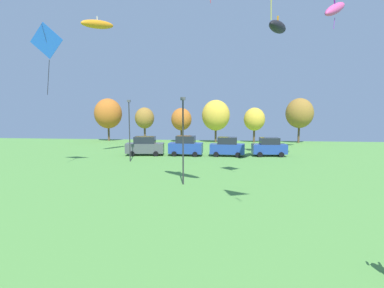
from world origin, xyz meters
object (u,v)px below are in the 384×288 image
Objects in this scene: treeline_tree_1 at (145,118)px; treeline_tree_3 at (216,115)px; kite_flying_9 at (335,9)px; treeline_tree_4 at (254,119)px; kite_flying_1 at (98,24)px; treeline_tree_0 at (108,114)px; parked_car_second_from_left at (186,146)px; kite_flying_2 at (278,27)px; treeline_tree_2 at (181,119)px; kite_flying_8 at (47,43)px; light_post_1 at (129,127)px; parked_car_leftmost at (145,146)px; parked_car_third_from_left at (227,147)px; parked_car_rightmost_in_row at (269,147)px; light_post_0 at (183,136)px; treeline_tree_5 at (300,113)px.

treeline_tree_1 is 13.04m from treeline_tree_3.
kite_flying_9 is 0.61× the size of treeline_tree_4.
treeline_tree_0 is (-6.99, 19.97, -10.26)m from kite_flying_1.
kite_flying_9 is at bearing -19.86° from parked_car_second_from_left.
kite_flying_1 is 25.54m from treeline_tree_3.
kite_flying_9 is (24.56, -2.96, -0.09)m from kite_flying_1.
kite_flying_2 is 0.80× the size of treeline_tree_2.
light_post_1 is (5.55, 6.00, -7.94)m from kite_flying_8.
parked_car_leftmost is 0.80× the size of treeline_tree_4.
light_post_1 is at bearing -20.99° from kite_flying_1.
treeline_tree_4 is (4.94, 16.58, 2.91)m from parked_car_third_from_left.
kite_flying_2 reaches higher than parked_car_third_from_left.
light_post_1 reaches higher than treeline_tree_4.
kite_flying_8 is 0.81× the size of treeline_tree_0.
parked_car_second_from_left is 1.00× the size of parked_car_rightmost_in_row.
treeline_tree_5 is (16.20, 31.08, 1.40)m from light_post_0.
kite_flying_9 reaches higher than kite_flying_8.
light_post_1 is at bearing 167.60° from kite_flying_2.
treeline_tree_3 is 0.96× the size of treeline_tree_5.
treeline_tree_2 is 0.78× the size of treeline_tree_5.
treeline_tree_5 is at bearing -0.68° from treeline_tree_4.
kite_flying_9 is 25.39m from parked_car_leftmost.
kite_flying_1 reaches higher than treeline_tree_5.
light_post_0 is at bearing -44.99° from kite_flying_1.
light_post_1 is at bearing -113.47° from treeline_tree_3.
kite_flying_8 is 1.69× the size of kite_flying_9.
treeline_tree_3 is (-6.12, 24.17, -8.47)m from kite_flying_2.
parked_car_leftmost is 16.04m from treeline_tree_2.
treeline_tree_1 is 27.47m from treeline_tree_5.
kite_flying_2 is at bearing -62.71° from treeline_tree_2.
light_post_0 is (6.81, -14.34, 2.58)m from parked_car_leftmost.
kite_flying_1 is at bearing -163.07° from parked_car_third_from_left.
light_post_0 is at bearing -100.11° from parked_car_third_from_left.
treeline_tree_3 is at bearing 55.81° from parked_car_leftmost.
kite_flying_9 reaches higher than treeline_tree_4.
parked_car_second_from_left is 24.63m from treeline_tree_5.
parked_car_third_from_left is at bearing 13.17° from kite_flying_1.
parked_car_second_from_left is at bearing -121.35° from treeline_tree_4.
treeline_tree_1 is 0.83× the size of treeline_tree_3.
treeline_tree_0 is (-21.73, 16.52, 3.88)m from parked_car_third_from_left.
kite_flying_2 reaches higher than treeline_tree_3.
parked_car_rightmost_in_row is 0.64× the size of light_post_0.
treeline_tree_2 reaches higher than parked_car_rightmost_in_row.
parked_car_leftmost is at bearing 60.55° from kite_flying_8.
light_post_0 is (-7.88, -6.33, -9.49)m from kite_flying_2.
kite_flying_2 is 36.85m from treeline_tree_0.
parked_car_leftmost is 0.63× the size of treeline_tree_0.
parked_car_third_from_left is (14.74, 3.45, -14.15)m from kite_flying_1.
kite_flying_9 is (5.54, 1.85, 1.98)m from kite_flying_2.
light_post_0 is at bearing -93.30° from treeline_tree_3.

